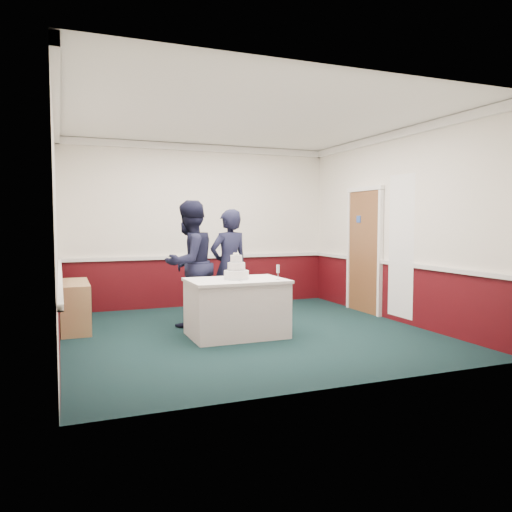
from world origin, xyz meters
name	(u,v)px	position (x,y,z in m)	size (l,w,h in m)	color
ground	(248,333)	(0.00, 0.00, 0.00)	(5.00, 5.00, 0.00)	black
room_shell	(239,196)	(0.08, 0.61, 1.97)	(5.00, 5.00, 3.00)	white
sideboard	(75,306)	(-2.28, 1.14, 0.35)	(0.41, 1.20, 0.70)	tan
cake_table	(236,307)	(-0.22, -0.12, 0.40)	(1.32, 0.92, 0.79)	white
wedding_cake	(236,271)	(-0.22, -0.12, 0.90)	(0.35, 0.35, 0.36)	white
cake_knife	(239,281)	(-0.25, -0.32, 0.79)	(0.01, 0.22, 0.01)	silver
champagne_flute	(278,270)	(0.28, -0.40, 0.93)	(0.05, 0.05, 0.21)	silver
person_man	(190,263)	(-0.64, 0.80, 0.95)	(0.92, 0.72, 1.90)	black
person_woman	(229,266)	(-0.03, 0.76, 0.88)	(0.64, 0.42, 1.77)	black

